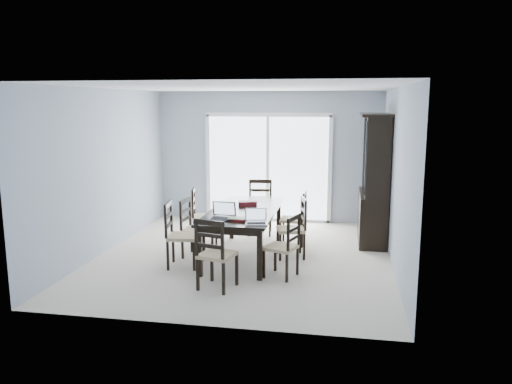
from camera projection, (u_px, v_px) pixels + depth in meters
floor at (244, 256)px, 7.82m from camera, size 5.00×5.00×0.00m
ceiling at (243, 87)px, 7.36m from camera, size 5.00×5.00×0.00m
back_wall at (268, 157)px, 10.01m from camera, size 4.50×0.02×2.60m
wall_left at (106, 171)px, 7.97m from camera, size 0.02×5.00×2.60m
wall_right at (396, 178)px, 7.21m from camera, size 0.02×5.00×2.60m
balcony at (274, 212)px, 11.22m from camera, size 4.50×2.00×0.10m
railing at (280, 179)px, 12.08m from camera, size 4.50×0.06×1.10m
dining_table at (244, 214)px, 7.70m from camera, size 1.00×2.20×0.75m
china_hutch at (374, 180)px, 8.50m from camera, size 0.50×1.38×2.20m
sliding_door at (268, 168)px, 10.03m from camera, size 2.52×0.05×2.18m
chair_left_near at (176, 227)px, 7.25m from camera, size 0.48×0.47×1.11m
chair_left_mid at (192, 221)px, 7.75m from camera, size 0.44×0.43×1.05m
chair_left_far at (200, 209)px, 8.52m from camera, size 0.50×0.49×1.09m
chair_right_near at (287, 240)px, 6.78m from camera, size 0.50×0.49×1.02m
chair_right_mid at (297, 221)px, 7.71m from camera, size 0.51×0.50×1.08m
chair_right_far at (298, 212)px, 8.37m from camera, size 0.42×0.40×1.06m
chair_end_near at (214, 247)px, 6.31m from camera, size 0.50×0.51×1.10m
chair_end_far at (260, 201)px, 9.16m from camera, size 0.47×0.48×1.13m
laptop_dark at (221, 215)px, 7.03m from camera, size 0.35×0.25×0.24m
laptop_silver at (256, 221)px, 6.76m from camera, size 0.34×0.27×0.21m
book_stack at (237, 219)px, 6.98m from camera, size 0.26×0.21×0.04m
cell_phone at (222, 224)px, 6.73m from camera, size 0.11×0.08×0.01m
game_box at (248, 204)px, 7.96m from camera, size 0.32×0.21×0.07m
hot_tub at (238, 189)px, 11.35m from camera, size 1.73×1.56×0.86m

